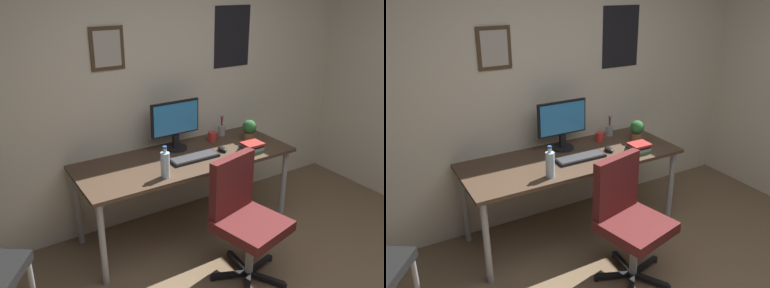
% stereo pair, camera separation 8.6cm
% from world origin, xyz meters
% --- Properties ---
extents(wall_back, '(4.40, 0.10, 2.60)m').
position_xyz_m(wall_back, '(-0.00, 2.15, 1.30)').
color(wall_back, beige).
rests_on(wall_back, ground_plane).
extents(desk, '(1.88, 0.72, 0.73)m').
position_xyz_m(desk, '(-0.01, 1.71, 0.66)').
color(desk, '#4C3828').
rests_on(desk, ground_plane).
extents(office_chair, '(0.58, 0.58, 0.95)m').
position_xyz_m(office_chair, '(0.06, 0.99, 0.53)').
color(office_chair, '#591E1E').
rests_on(office_chair, ground_plane).
extents(monitor, '(0.46, 0.20, 0.43)m').
position_xyz_m(monitor, '(0.01, 1.91, 0.97)').
color(monitor, black).
rests_on(monitor, desk).
extents(keyboard, '(0.43, 0.15, 0.03)m').
position_xyz_m(keyboard, '(0.03, 1.63, 0.74)').
color(keyboard, black).
rests_on(keyboard, desk).
extents(computer_mouse, '(0.06, 0.11, 0.04)m').
position_xyz_m(computer_mouse, '(0.33, 1.65, 0.75)').
color(computer_mouse, black).
rests_on(computer_mouse, desk).
extents(water_bottle, '(0.07, 0.07, 0.25)m').
position_xyz_m(water_bottle, '(-0.34, 1.46, 0.83)').
color(water_bottle, silver).
rests_on(water_bottle, desk).
extents(coffee_mug_near, '(0.11, 0.07, 0.09)m').
position_xyz_m(coffee_mug_near, '(0.39, 1.89, 0.77)').
color(coffee_mug_near, red).
rests_on(coffee_mug_near, desk).
extents(potted_plant, '(0.13, 0.13, 0.19)m').
position_xyz_m(potted_plant, '(0.70, 1.74, 0.83)').
color(potted_plant, brown).
rests_on(potted_plant, desk).
extents(pen_cup, '(0.07, 0.07, 0.20)m').
position_xyz_m(pen_cup, '(0.56, 1.98, 0.78)').
color(pen_cup, '#9EA0A5').
rests_on(pen_cup, desk).
extents(book_stack_left, '(0.19, 0.17, 0.09)m').
position_xyz_m(book_stack_left, '(0.53, 1.50, 0.77)').
color(book_stack_left, '#33723F').
rests_on(book_stack_left, desk).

